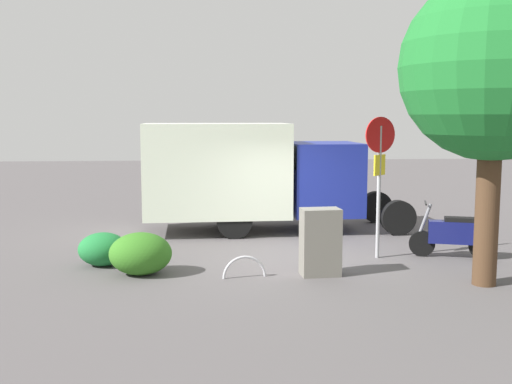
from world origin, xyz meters
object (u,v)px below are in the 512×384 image
Objects in this scene: box_truck_near at (253,172)px; street_tree at (494,69)px; bike_rack_hoop at (245,277)px; stop_sign at (379,165)px; utility_cabinet at (320,242)px; motorcycle at (454,234)px.

street_tree reaches higher than box_truck_near.
street_tree reaches higher than bike_rack_hoop.
street_tree is at bearing 120.69° from stop_sign.
street_tree is 4.27× the size of utility_cabinet.
stop_sign is at bearing 13.37° from motorcycle.
motorcycle is at bearing -159.00° from utility_cabinet.
utility_cabinet is (3.15, 1.21, 0.13)m from motorcycle.
bike_rack_hoop is at bearing -97.64° from box_truck_near.
bike_rack_hoop is (1.47, 0.06, -0.65)m from utility_cabinet.
street_tree is at bearing 168.77° from bike_rack_hoop.
utility_cabinet is (-0.93, 4.70, -0.94)m from box_truck_near.
stop_sign is at bearing -154.82° from bike_rack_hoop.
bike_rack_hoop is (0.53, 4.76, -1.59)m from box_truck_near.
motorcycle is 2.06× the size of bike_rack_hoop.
box_truck_near reaches higher than utility_cabinet.
stop_sign is 0.55× the size of street_tree.
stop_sign is at bearing -55.28° from box_truck_near.
motorcycle is at bearing -98.12° from street_tree.
stop_sign is 3.20m from street_tree.
box_truck_near is 1.26× the size of street_tree.
street_tree is at bearing 162.13° from utility_cabinet.
box_truck_near is 5.48m from motorcycle.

